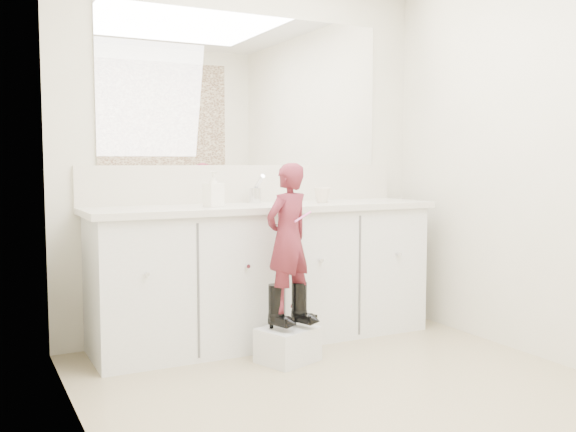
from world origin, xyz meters
TOP-DOWN VIEW (x-y plane):
  - floor at (0.00, 0.00)m, footprint 3.00×3.00m
  - wall_back at (0.00, 1.50)m, footprint 2.60×0.00m
  - wall_left at (-1.30, 0.00)m, footprint 0.00×3.00m
  - wall_right at (1.30, 0.00)m, footprint 0.00×3.00m
  - vanity_cabinet at (0.00, 1.23)m, footprint 2.20×0.55m
  - countertop at (0.00, 1.21)m, footprint 2.28×0.58m
  - backsplash at (0.00, 1.49)m, footprint 2.28×0.03m
  - mirror at (0.00, 1.49)m, footprint 2.00×0.02m
  - faucet at (0.00, 1.38)m, footprint 0.08×0.08m
  - cup at (0.40, 1.18)m, footprint 0.12×0.12m
  - soap_bottle at (-0.37, 1.16)m, footprint 0.12×0.12m
  - step_stool at (-0.08, 0.75)m, footprint 0.38×0.35m
  - boot_left at (-0.15, 0.75)m, footprint 0.15×0.20m
  - boot_right at (-0.00, 0.75)m, footprint 0.15×0.20m
  - toddler at (-0.08, 0.75)m, footprint 0.36×0.30m
  - toothbrush at (-0.01, 0.70)m, footprint 0.13×0.06m

SIDE VIEW (x-z plane):
  - floor at x=0.00m, z-range 0.00..0.00m
  - step_stool at x=-0.08m, z-range 0.00..0.20m
  - boot_left at x=-0.15m, z-range 0.20..0.46m
  - boot_right at x=0.00m, z-range 0.20..0.46m
  - vanity_cabinet at x=0.00m, z-range 0.00..0.85m
  - toddler at x=-0.08m, z-range 0.30..1.16m
  - toothbrush at x=-0.01m, z-range 0.82..0.88m
  - countertop at x=0.00m, z-range 0.85..0.89m
  - faucet at x=0.00m, z-range 0.89..0.99m
  - cup at x=0.40m, z-range 0.89..0.99m
  - soap_bottle at x=-0.37m, z-range 0.89..1.11m
  - backsplash at x=0.00m, z-range 0.89..1.14m
  - wall_back at x=0.00m, z-range -0.10..2.50m
  - wall_left at x=-1.30m, z-range -0.30..2.70m
  - wall_right at x=1.30m, z-range -0.30..2.70m
  - mirror at x=0.00m, z-range 1.14..2.14m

